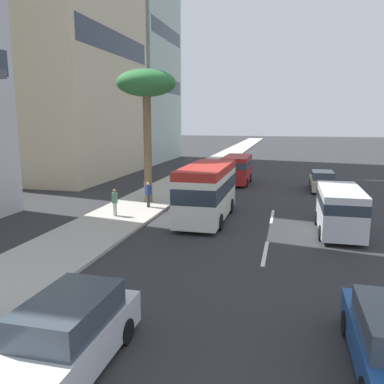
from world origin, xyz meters
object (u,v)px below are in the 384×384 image
Objects in this scene: car_lead at (66,339)px; pedestrian_by_tree at (146,189)px; car_fourth at (322,181)px; minibus_fifth at (207,190)px; palm_tree at (146,88)px; van_second at (237,168)px; van_third at (340,208)px; pedestrian_mid_block at (115,201)px; pedestrian_near_lamp at (148,193)px.

car_lead is 3.03× the size of pedestrian_by_tree.
minibus_fifth is (-11.09, 6.94, 0.94)m from car_fourth.
van_second is at bearing -25.13° from palm_tree.
van_second is at bearing 75.21° from car_fourth.
palm_tree is at bearing 124.56° from car_fourth.
car_fourth is at bearing 75.21° from van_second.
van_third is at bearing 26.05° from van_second.
van_third is 0.58× the size of palm_tree.
van_third is 3.17× the size of pedestrian_by_tree.
pedestrian_by_tree is at bearing 52.84° from palm_tree.
van_second is at bearing 48.54° from pedestrian_mid_block.
car_lead is 19.05m from palm_tree.
van_third is at bearing -110.47° from palm_tree.
palm_tree is at bearing 116.90° from pedestrian_by_tree.
pedestrian_near_lamp is at bearing -160.77° from palm_tree.
palm_tree is at bearing 69.53° from van_third.
minibus_fifth reaches higher than pedestrian_near_lamp.
pedestrian_mid_block is 4.29m from pedestrian_by_tree.
pedestrian_near_lamp is 1.02× the size of pedestrian_mid_block.
palm_tree is at bearing 61.58° from pedestrian_mid_block.
van_third is 13.72m from palm_tree.
pedestrian_by_tree is (4.28, -0.32, 0.01)m from pedestrian_mid_block.
pedestrian_by_tree reaches higher than car_lead.
minibus_fifth reaches higher than van_third.
car_fourth is 2.87× the size of pedestrian_by_tree.
palm_tree reaches higher than pedestrian_mid_block.
car_lead reaches higher than pedestrian_mid_block.
van_second reaches higher than pedestrian_near_lamp.
pedestrian_by_tree reaches higher than car_fourth.
van_third is at bearing -22.00° from pedestrian_mid_block.
car_lead is at bearing -0.53° from van_second.
minibus_fifth is 0.81× the size of palm_tree.
car_fourth is 13.12m from minibus_fifth.
palm_tree is (-7.94, 11.53, 6.76)m from car_fourth.
palm_tree is (17.30, 4.34, 6.70)m from car_lead.
pedestrian_mid_block is at bearing 135.07° from car_fourth.
car_fourth is at bearing -172.32° from pedestrian_by_tree.
van_second is at bearing 26.05° from van_third.
van_second is at bearing -142.35° from pedestrian_by_tree.
car_fourth is at bearing 164.09° from car_lead.
van_second is 7.21m from car_fourth.
pedestrian_near_lamp is at bearing 87.50° from pedestrian_by_tree.
car_fourth is at bearing 23.76° from pedestrian_mid_block.
van_second reaches higher than pedestrian_by_tree.
pedestrian_mid_block is 7.73m from palm_tree.
car_fourth is at bearing 147.98° from minibus_fifth.
van_second reaches higher than car_lead.
van_second is 3.32× the size of pedestrian_near_lamp.
van_second is 14.82m from pedestrian_mid_block.
car_lead is 14.85m from van_third.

